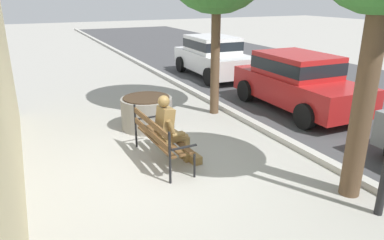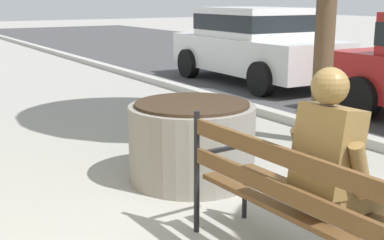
% 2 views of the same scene
% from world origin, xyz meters
% --- Properties ---
extents(ground_plane, '(80.00, 80.00, 0.00)m').
position_xyz_m(ground_plane, '(0.00, 0.00, 0.00)').
color(ground_plane, '#9E9B93').
extents(curb_stone, '(60.00, 0.20, 0.12)m').
position_xyz_m(curb_stone, '(0.00, 2.90, 0.06)').
color(curb_stone, '#B2AFA8').
rests_on(curb_stone, ground).
extents(park_bench, '(1.82, 0.59, 0.95)m').
position_xyz_m(park_bench, '(-0.23, 0.06, 0.54)').
color(park_bench, brown).
rests_on(park_bench, ground).
extents(bronze_statue_seated, '(0.62, 0.79, 1.37)m').
position_xyz_m(bronze_statue_seated, '(-0.06, 0.27, 0.67)').
color(bronze_statue_seated, olive).
rests_on(bronze_statue_seated, ground).
extents(concrete_planter, '(1.23, 1.23, 0.77)m').
position_xyz_m(concrete_planter, '(-2.14, 0.47, 0.38)').
color(concrete_planter, gray).
rests_on(concrete_planter, ground).
extents(parked_car_white, '(4.14, 2.00, 1.56)m').
position_xyz_m(parked_car_white, '(-6.63, 4.76, 0.84)').
color(parked_car_white, silver).
rests_on(parked_car_white, ground).
extents(parked_car_red, '(4.14, 2.00, 1.56)m').
position_xyz_m(parked_car_red, '(-1.76, 4.76, 0.84)').
color(parked_car_red, '#B21E1E').
rests_on(parked_car_red, ground).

